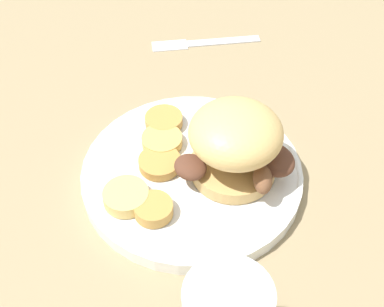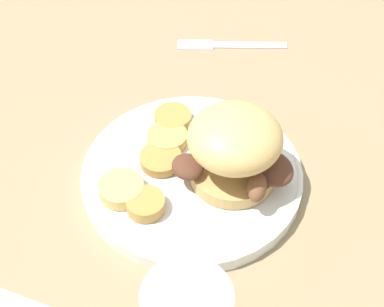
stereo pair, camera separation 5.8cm
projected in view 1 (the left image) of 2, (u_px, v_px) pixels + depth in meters
ground_plane at (192, 179)px, 0.62m from camera, size 4.00×4.00×0.00m
dinner_plate at (192, 173)px, 0.61m from camera, size 0.25×0.25×0.02m
sandwich at (238, 144)px, 0.57m from camera, size 0.11×0.14×0.09m
potato_round_0 at (164, 120)px, 0.65m from camera, size 0.05×0.05×0.01m
potato_round_1 at (162, 140)px, 0.62m from camera, size 0.05×0.05×0.01m
potato_round_2 at (126, 197)px, 0.57m from camera, size 0.05×0.05×0.01m
potato_round_3 at (154, 209)px, 0.56m from camera, size 0.04×0.04×0.01m
potato_round_4 at (160, 163)px, 0.60m from camera, size 0.05×0.05×0.01m
fork at (204, 42)px, 0.80m from camera, size 0.04×0.16×0.00m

